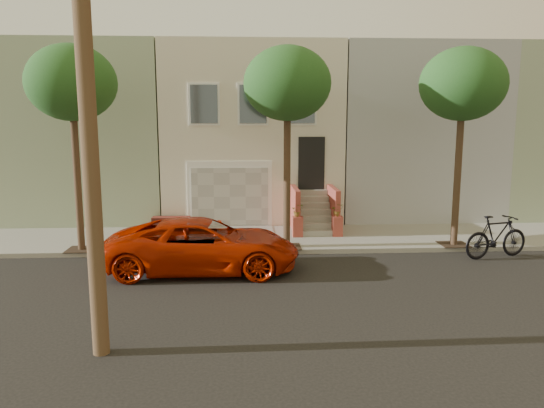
{
  "coord_description": "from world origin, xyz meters",
  "views": [
    {
      "loc": [
        -0.35,
        -12.28,
        4.28
      ],
      "look_at": [
        0.48,
        3.0,
        1.7
      ],
      "focal_mm": 34.17,
      "sensor_mm": 36.0,
      "label": 1
    }
  ],
  "objects": [
    {
      "name": "motorcycle",
      "position": [
        7.35,
        2.77,
        0.67
      ],
      "size": [
        2.31,
        1.18,
        1.34
      ],
      "primitive_type": "imported",
      "rotation": [
        0.0,
        0.0,
        1.83
      ],
      "color": "black",
      "rests_on": "ground"
    },
    {
      "name": "tree_right",
      "position": [
        6.5,
        3.9,
        5.26
      ],
      "size": [
        2.7,
        2.57,
        6.3
      ],
      "color": "#2D2116",
      "rests_on": "sidewalk"
    },
    {
      "name": "ground",
      "position": [
        0.0,
        0.0,
        0.0
      ],
      "size": [
        90.0,
        90.0,
        0.0
      ],
      "primitive_type": "plane",
      "color": "black",
      "rests_on": "ground"
    },
    {
      "name": "sidewalk",
      "position": [
        0.0,
        5.35,
        0.07
      ],
      "size": [
        40.0,
        3.7,
        0.15
      ],
      "primitive_type": "cube",
      "color": "gray",
      "rests_on": "ground"
    },
    {
      "name": "house_row",
      "position": [
        0.0,
        11.19,
        3.64
      ],
      "size": [
        33.1,
        11.7,
        7.0
      ],
      "color": "beige",
      "rests_on": "sidewalk"
    },
    {
      "name": "tree_left",
      "position": [
        -5.5,
        3.9,
        5.26
      ],
      "size": [
        2.7,
        2.57,
        6.3
      ],
      "color": "#2D2116",
      "rests_on": "sidewalk"
    },
    {
      "name": "tree_mid",
      "position": [
        1.0,
        3.9,
        5.26
      ],
      "size": [
        2.7,
        2.57,
        6.3
      ],
      "color": "#2D2116",
      "rests_on": "sidewalk"
    },
    {
      "name": "pickup_truck",
      "position": [
        -1.5,
        1.89,
        0.74
      ],
      "size": [
        5.33,
        2.49,
        1.48
      ],
      "primitive_type": "imported",
      "rotation": [
        0.0,
        0.0,
        1.56
      ],
      "color": "#AC1A01",
      "rests_on": "ground"
    }
  ]
}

